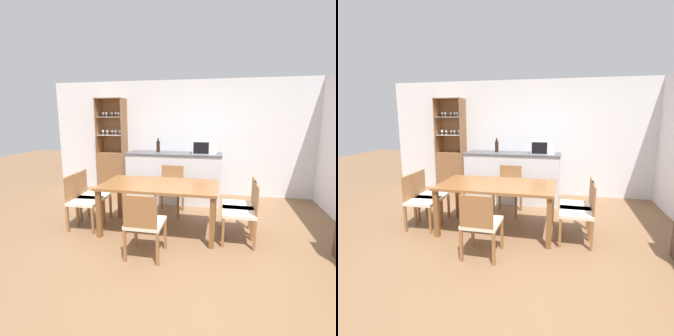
# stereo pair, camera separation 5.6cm
# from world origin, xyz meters

# --- Properties ---
(ground_plane) EXTENTS (18.00, 18.00, 0.00)m
(ground_plane) POSITION_xyz_m (0.00, 0.00, 0.00)
(ground_plane) COLOR brown
(wall_back) EXTENTS (6.80, 0.06, 2.55)m
(wall_back) POSITION_xyz_m (0.00, 2.63, 1.27)
(wall_back) COLOR silver
(wall_back) RESTS_ON ground_plane
(kitchen_counter) EXTENTS (1.94, 0.60, 1.03)m
(kitchen_counter) POSITION_xyz_m (-0.35, 1.92, 0.51)
(kitchen_counter) COLOR silver
(kitchen_counter) RESTS_ON ground_plane
(display_cabinet) EXTENTS (0.64, 0.39, 2.16)m
(display_cabinet) POSITION_xyz_m (-1.91, 2.41, 0.64)
(display_cabinet) COLOR brown
(display_cabinet) RESTS_ON ground_plane
(dining_table) EXTENTS (1.75, 0.92, 0.75)m
(dining_table) POSITION_xyz_m (-0.29, 0.42, 0.66)
(dining_table) COLOR brown
(dining_table) RESTS_ON ground_plane
(dining_chair_side_left_far) EXTENTS (0.48, 0.48, 0.86)m
(dining_chair_side_left_far) POSITION_xyz_m (-1.51, 0.56, 0.45)
(dining_chair_side_left_far) COLOR beige
(dining_chair_side_left_far) RESTS_ON ground_plane
(dining_chair_head_near) EXTENTS (0.45, 0.45, 0.86)m
(dining_chair_head_near) POSITION_xyz_m (-0.29, -0.38, 0.45)
(dining_chair_head_near) COLOR beige
(dining_chair_head_near) RESTS_ON ground_plane
(dining_chair_side_left_near) EXTENTS (0.47, 0.47, 0.86)m
(dining_chair_side_left_near) POSITION_xyz_m (-1.51, 0.28, 0.45)
(dining_chair_side_left_near) COLOR beige
(dining_chair_side_left_near) RESTS_ON ground_plane
(dining_chair_head_far) EXTENTS (0.47, 0.47, 0.86)m
(dining_chair_head_far) POSITION_xyz_m (-0.29, 1.23, 0.45)
(dining_chair_head_far) COLOR beige
(dining_chair_head_far) RESTS_ON ground_plane
(dining_chair_side_right_far) EXTENTS (0.46, 0.46, 0.86)m
(dining_chair_side_right_far) POSITION_xyz_m (0.93, 0.56, 0.45)
(dining_chair_side_right_far) COLOR beige
(dining_chair_side_right_far) RESTS_ON ground_plane
(dining_chair_side_right_near) EXTENTS (0.46, 0.46, 0.86)m
(dining_chair_side_right_near) POSITION_xyz_m (0.93, 0.29, 0.45)
(dining_chair_side_right_near) COLOR beige
(dining_chair_side_right_near) RESTS_ON ground_plane
(microwave) EXTENTS (0.47, 0.34, 0.26)m
(microwave) POSITION_xyz_m (0.28, 1.93, 1.16)
(microwave) COLOR silver
(microwave) RESTS_ON kitchen_counter
(wine_bottle) EXTENTS (0.07, 0.07, 0.29)m
(wine_bottle) POSITION_xyz_m (-0.70, 1.99, 1.15)
(wine_bottle) COLOR black
(wine_bottle) RESTS_ON kitchen_counter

